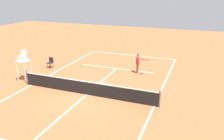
# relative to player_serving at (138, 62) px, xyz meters

# --- Properties ---
(ground_plane) EXTENTS (60.00, 60.00, 0.00)m
(ground_plane) POSITION_rel_player_serving_xyz_m (2.08, 5.35, -1.01)
(ground_plane) COLOR #B76038
(court_lines) EXTENTS (9.19, 21.25, 0.01)m
(court_lines) POSITION_rel_player_serving_xyz_m (2.08, 5.35, -1.01)
(court_lines) COLOR white
(court_lines) RESTS_ON ground
(tennis_net) EXTENTS (9.79, 0.10, 1.07)m
(tennis_net) POSITION_rel_player_serving_xyz_m (2.08, 5.35, -0.51)
(tennis_net) COLOR #4C4C51
(tennis_net) RESTS_ON ground
(player_serving) EXTENTS (1.23, 0.79, 1.70)m
(player_serving) POSITION_rel_player_serving_xyz_m (0.00, 0.00, 0.00)
(player_serving) COLOR brown
(player_serving) RESTS_ON ground
(tennis_ball) EXTENTS (0.07, 0.07, 0.07)m
(tennis_ball) POSITION_rel_player_serving_xyz_m (0.97, 2.05, -0.97)
(tennis_ball) COLOR #CCE033
(tennis_ball) RESTS_ON ground
(umpire_chair) EXTENTS (0.80, 0.80, 2.41)m
(umpire_chair) POSITION_rel_player_serving_xyz_m (7.64, 4.76, 0.60)
(umpire_chair) COLOR silver
(umpire_chair) RESTS_ON ground
(courtside_chair_mid) EXTENTS (0.44, 0.46, 0.95)m
(courtside_chair_mid) POSITION_rel_player_serving_xyz_m (7.66, 1.46, -0.47)
(courtside_chair_mid) COLOR #262626
(courtside_chair_mid) RESTS_ON ground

